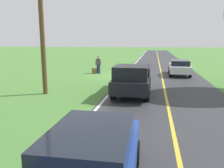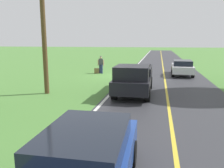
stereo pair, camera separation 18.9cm
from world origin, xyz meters
TOP-DOWN VIEW (x-y plane):
  - ground_plane at (0.00, 0.00)m, footprint 200.00×200.00m
  - road_surface at (-4.56, 0.00)m, footprint 7.09×120.00m
  - lane_edge_line at (-1.19, 0.00)m, footprint 0.16×117.60m
  - lane_centre_line at (-4.56, 0.00)m, footprint 0.14×117.60m
  - hitchhiker_walking at (1.60, -1.29)m, footprint 0.62×0.51m
  - suitcase_carried at (2.01, -1.17)m, footprint 0.48×0.24m
  - pickup_truck_passing at (-2.57, 7.10)m, footprint 2.11×5.40m
  - sedan_near_oncoming at (-6.19, -1.64)m, footprint 2.06×4.47m
  - sedan_ahead_same_lane at (-2.58, 16.42)m, footprint 2.00×4.44m
  - utility_pole_roadside at (2.67, 7.93)m, footprint 0.28×0.28m

SIDE VIEW (x-z plane):
  - ground_plane at x=0.00m, z-range 0.00..0.00m
  - road_surface at x=-4.56m, z-range 0.00..0.00m
  - lane_edge_line at x=-1.19m, z-range 0.00..0.01m
  - lane_centre_line at x=-4.56m, z-range 0.00..0.01m
  - suitcase_carried at x=2.01m, z-range 0.00..0.51m
  - sedan_near_oncoming at x=-6.19m, z-range 0.05..1.46m
  - sedan_ahead_same_lane at x=-2.58m, z-range 0.05..1.46m
  - pickup_truck_passing at x=-2.57m, z-range 0.06..1.88m
  - hitchhiker_walking at x=1.60m, z-range 0.11..1.85m
  - utility_pole_roadside at x=2.67m, z-range 0.00..8.73m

